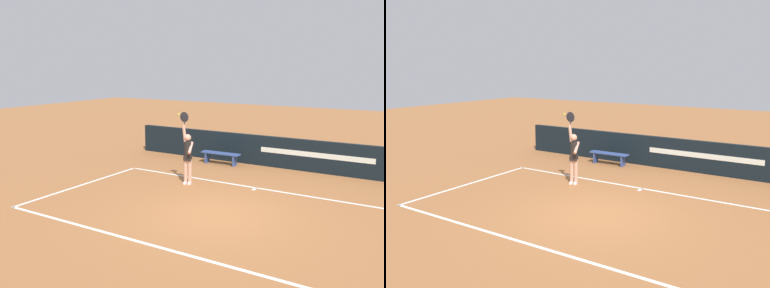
% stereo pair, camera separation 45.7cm
% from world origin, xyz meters
% --- Properties ---
extents(ground_plane, '(60.00, 60.00, 0.00)m').
position_xyz_m(ground_plane, '(0.00, 0.00, 0.00)').
color(ground_plane, '#9E6136').
extents(court_lines, '(10.31, 5.43, 0.00)m').
position_xyz_m(court_lines, '(0.00, 0.24, 0.00)').
color(court_lines, white).
rests_on(court_lines, ground).
extents(back_wall, '(13.68, 0.20, 1.20)m').
position_xyz_m(back_wall, '(0.00, 5.93, 0.60)').
color(back_wall, black).
rests_on(back_wall, ground).
extents(tennis_player, '(0.52, 0.48, 2.45)m').
position_xyz_m(tennis_player, '(-2.18, 2.13, 1.01)').
color(tennis_player, tan).
rests_on(tennis_player, ground).
extents(tennis_ball, '(0.07, 0.07, 0.07)m').
position_xyz_m(tennis_ball, '(-2.32, 1.81, 2.38)').
color(tennis_ball, '#C8DD2C').
extents(courtside_bench_near, '(1.63, 0.40, 0.48)m').
position_xyz_m(courtside_bench_near, '(-2.54, 5.20, 0.37)').
color(courtside_bench_near, '#344D90').
rests_on(courtside_bench_near, ground).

